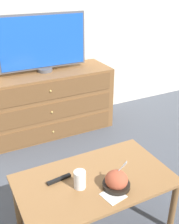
{
  "coord_description": "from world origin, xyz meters",
  "views": [
    {
      "loc": [
        -0.95,
        -3.03,
        1.63
      ],
      "look_at": [
        -0.12,
        -1.4,
        0.74
      ],
      "focal_mm": 45.0,
      "sensor_mm": 36.0,
      "label": 1
    }
  ],
  "objects": [
    {
      "name": "ground_plane",
      "position": [
        0.0,
        0.0,
        0.0
      ],
      "size": [
        12.0,
        12.0,
        0.0
      ],
      "primitive_type": "plane",
      "color": "#474C56"
    },
    {
      "name": "wall_back",
      "position": [
        0.0,
        0.03,
        1.3
      ],
      "size": [
        12.0,
        0.05,
        2.6
      ],
      "color": "silver",
      "rests_on": "ground_plane"
    },
    {
      "name": "dresser",
      "position": [
        -0.11,
        -0.28,
        0.35
      ],
      "size": [
        1.5,
        0.51,
        0.7
      ],
      "color": "brown",
      "rests_on": "ground_plane"
    },
    {
      "name": "tv",
      "position": [
        -0.06,
        -0.24,
        1.01
      ],
      "size": [
        0.94,
        0.16,
        0.59
      ],
      "color": "#515156",
      "rests_on": "dresser"
    },
    {
      "name": "coffee_table",
      "position": [
        -0.25,
        -1.75,
        0.38
      ],
      "size": [
        1.02,
        0.59,
        0.43
      ],
      "color": "olive",
      "rests_on": "ground_plane"
    },
    {
      "name": "takeout_bowl",
      "position": [
        -0.17,
        -1.88,
        0.48
      ],
      "size": [
        0.17,
        0.17,
        0.18
      ],
      "color": "black",
      "rests_on": "coffee_table"
    },
    {
      "name": "drink_cup",
      "position": [
        -0.37,
        -1.78,
        0.48
      ],
      "size": [
        0.08,
        0.08,
        0.12
      ],
      "color": "beige",
      "rests_on": "coffee_table"
    },
    {
      "name": "napkin",
      "position": [
        -0.23,
        -1.94,
        0.43
      ],
      "size": [
        0.14,
        0.14,
        0.0
      ],
      "color": "white",
      "rests_on": "coffee_table"
    },
    {
      "name": "remote_control",
      "position": [
        -0.47,
        -1.66,
        0.44
      ],
      "size": [
        0.17,
        0.04,
        0.02
      ],
      "color": "black",
      "rests_on": "coffee_table"
    }
  ]
}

